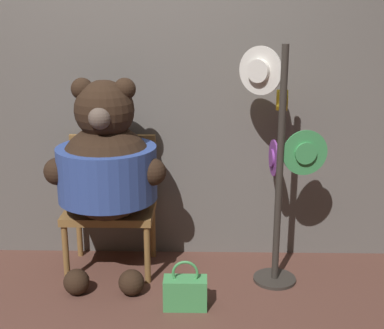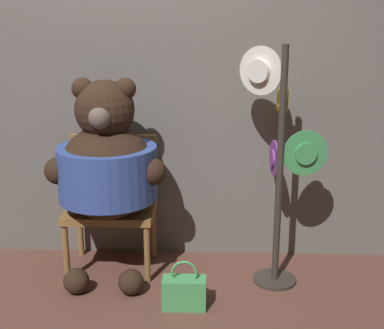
{
  "view_description": "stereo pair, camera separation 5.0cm",
  "coord_description": "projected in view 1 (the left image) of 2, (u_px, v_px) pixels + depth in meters",
  "views": [
    {
      "loc": [
        0.5,
        -2.92,
        1.72
      ],
      "look_at": [
        0.43,
        0.32,
        0.78
      ],
      "focal_mm": 50.0,
      "sensor_mm": 36.0,
      "label": 1
    },
    {
      "loc": [
        0.55,
        -2.92,
        1.72
      ],
      "look_at": [
        0.43,
        0.32,
        0.78
      ],
      "focal_mm": 50.0,
      "sensor_mm": 36.0,
      "label": 2
    }
  ],
  "objects": [
    {
      "name": "chair",
      "position": [
        112.0,
        197.0,
        3.64
      ],
      "size": [
        0.59,
        0.45,
        0.9
      ],
      "color": "olive",
      "rests_on": "ground_plane"
    },
    {
      "name": "teddy_bear",
      "position": [
        107.0,
        167.0,
        3.42
      ],
      "size": [
        0.77,
        0.68,
        1.32
      ],
      "color": "black",
      "rests_on": "ground_plane"
    },
    {
      "name": "hat_display_rack",
      "position": [
        281.0,
        148.0,
        3.35
      ],
      "size": [
        0.55,
        0.45,
        1.53
      ],
      "color": "#332D28",
      "rests_on": "ground_plane"
    },
    {
      "name": "wall_back",
      "position": [
        130.0,
        68.0,
        3.63
      ],
      "size": [
        8.0,
        0.1,
        2.68
      ],
      "color": "#66605B",
      "rests_on": "ground_plane"
    },
    {
      "name": "handbag_on_ground",
      "position": [
        185.0,
        292.0,
        3.18
      ],
      "size": [
        0.26,
        0.12,
        0.31
      ],
      "color": "#479E56",
      "rests_on": "ground_plane"
    },
    {
      "name": "ground_plane",
      "position": [
        121.0,
        300.0,
        3.29
      ],
      "size": [
        14.0,
        14.0,
        0.0
      ],
      "primitive_type": "plane",
      "color": "brown"
    }
  ]
}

